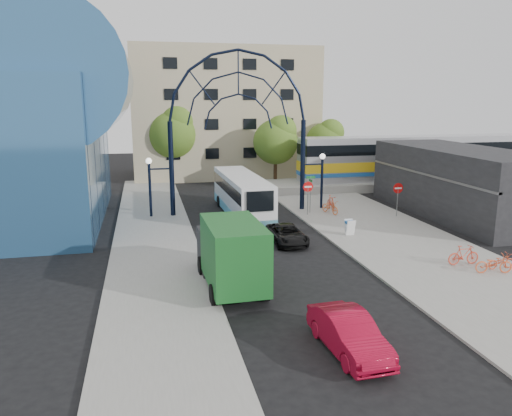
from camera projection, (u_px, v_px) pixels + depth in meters
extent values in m
plane|color=black|center=(292.00, 275.00, 24.78)|extent=(120.00, 120.00, 0.00)
cube|color=gray|center=(399.00, 242.00, 30.29)|extent=(8.00, 56.00, 0.12)
cube|color=gray|center=(156.00, 248.00, 29.10)|extent=(5.00, 50.00, 0.12)
cylinder|color=black|center=(172.00, 170.00, 36.31)|extent=(0.36, 0.36, 7.00)
cylinder|color=black|center=(303.00, 166.00, 38.44)|extent=(0.36, 0.36, 7.00)
cylinder|color=black|center=(150.00, 191.00, 36.29)|extent=(0.20, 0.20, 4.00)
cylinder|color=black|center=(322.00, 184.00, 39.10)|extent=(0.20, 0.20, 4.00)
sphere|color=white|center=(149.00, 161.00, 35.81)|extent=(0.44, 0.44, 0.44)
sphere|color=white|center=(323.00, 156.00, 38.63)|extent=(0.44, 0.44, 0.44)
cylinder|color=slate|center=(308.00, 200.00, 36.98)|extent=(0.06, 0.06, 2.20)
cylinder|color=red|center=(308.00, 187.00, 36.76)|extent=(0.80, 0.04, 0.80)
cube|color=white|center=(308.00, 187.00, 36.74)|extent=(0.55, 0.02, 0.12)
cylinder|color=slate|center=(397.00, 202.00, 36.40)|extent=(0.06, 0.06, 2.20)
cylinder|color=red|center=(398.00, 188.00, 36.18)|extent=(0.76, 0.04, 0.76)
cube|color=white|center=(398.00, 188.00, 36.15)|extent=(0.55, 0.02, 0.12)
cylinder|color=slate|center=(310.00, 194.00, 37.57)|extent=(0.05, 0.05, 2.80)
cube|color=#146626|center=(311.00, 177.00, 37.29)|extent=(0.70, 0.03, 0.18)
cube|color=#146626|center=(311.00, 181.00, 37.35)|extent=(0.03, 0.70, 0.18)
cube|color=white|center=(351.00, 228.00, 31.37)|extent=(0.55, 0.26, 0.99)
cube|color=white|center=(349.00, 227.00, 31.70)|extent=(0.55, 0.26, 0.99)
cube|color=#1E59A5|center=(350.00, 222.00, 31.47)|extent=(0.55, 0.42, 0.14)
cylinder|color=#2E5D8C|center=(65.00, 78.00, 34.37)|extent=(9.00, 16.00, 9.00)
cube|color=black|center=(460.00, 182.00, 37.19)|extent=(6.00, 16.00, 5.00)
cube|color=tan|center=(222.00, 113.00, 57.06)|extent=(20.00, 12.00, 14.00)
cube|color=gray|center=(420.00, 182.00, 49.93)|extent=(32.00, 5.00, 0.80)
cube|color=#B7B7BC|center=(422.00, 157.00, 49.39)|extent=(25.00, 3.00, 4.20)
cube|color=gold|center=(422.00, 163.00, 49.52)|extent=(25.10, 3.05, 0.90)
cube|color=black|center=(423.00, 147.00, 49.18)|extent=(25.05, 3.05, 1.00)
cube|color=#1E59A5|center=(421.00, 170.00, 49.67)|extent=(25.10, 3.05, 0.35)
cylinder|color=#382314|center=(275.00, 172.00, 50.57)|extent=(0.36, 0.36, 2.52)
sphere|color=#3C5717|center=(276.00, 142.00, 49.91)|extent=(4.48, 4.48, 4.48)
sphere|color=#3C5717|center=(281.00, 131.00, 49.49)|extent=(3.08, 3.08, 3.08)
cylinder|color=#382314|center=(173.00, 168.00, 52.21)|extent=(0.36, 0.36, 2.88)
sphere|color=#3C5717|center=(172.00, 134.00, 51.46)|extent=(5.12, 5.12, 5.12)
sphere|color=#3C5717|center=(177.00, 122.00, 51.00)|extent=(3.52, 3.52, 3.52)
cylinder|color=#382314|center=(324.00, 169.00, 53.78)|extent=(0.36, 0.36, 2.34)
sphere|color=#3C5717|center=(325.00, 142.00, 53.16)|extent=(4.16, 4.16, 4.16)
sphere|color=#3C5717|center=(331.00, 132.00, 52.76)|extent=(2.86, 2.86, 2.86)
cube|color=white|center=(242.00, 194.00, 37.17)|extent=(2.63, 10.87, 2.73)
cube|color=#61BDDA|center=(242.00, 208.00, 37.41)|extent=(2.66, 10.88, 0.66)
cube|color=black|center=(242.00, 186.00, 37.05)|extent=(2.68, 10.66, 0.85)
cube|color=black|center=(260.00, 201.00, 31.86)|extent=(1.78, 0.17, 1.32)
cube|color=black|center=(229.00, 184.00, 42.29)|extent=(2.26, 0.22, 1.51)
cylinder|color=black|center=(219.00, 201.00, 40.33)|extent=(0.28, 0.91, 0.90)
cylinder|color=black|center=(247.00, 200.00, 40.88)|extent=(0.28, 0.91, 0.90)
cylinder|color=black|center=(238.00, 223.00, 33.35)|extent=(0.28, 0.91, 0.90)
cylinder|color=black|center=(271.00, 221.00, 33.90)|extent=(0.28, 0.91, 0.90)
cube|color=black|center=(222.00, 251.00, 25.10)|extent=(2.32, 2.42, 2.17)
cube|color=black|center=(218.00, 236.00, 26.13)|extent=(1.98, 0.14, 0.99)
cube|color=#175A21|center=(234.00, 253.00, 22.13)|extent=(2.47, 4.59, 2.76)
cylinder|color=black|center=(201.00, 266.00, 24.69)|extent=(0.28, 0.95, 0.95)
cylinder|color=black|center=(246.00, 262.00, 25.22)|extent=(0.28, 0.95, 0.95)
cylinder|color=black|center=(213.00, 295.00, 21.04)|extent=(0.28, 0.95, 0.95)
cylinder|color=black|center=(265.00, 290.00, 21.57)|extent=(0.28, 0.95, 0.95)
imported|color=black|center=(287.00, 234.00, 30.15)|extent=(1.93, 4.10, 1.13)
imported|color=maroon|center=(349.00, 333.00, 17.13)|extent=(1.73, 4.29, 1.39)
imported|color=orange|center=(330.00, 207.00, 37.49)|extent=(1.16, 2.00, 0.99)
imported|color=#E24B2D|center=(331.00, 202.00, 38.80)|extent=(0.66, 1.87, 1.10)
imported|color=#CC4828|center=(501.00, 261.00, 25.30)|extent=(1.54, 0.61, 0.80)
imported|color=#D3402A|center=(464.00, 255.00, 25.86)|extent=(1.75, 0.54, 1.04)
imported|color=#EA5C2E|center=(494.00, 264.00, 24.63)|extent=(1.91, 0.99, 0.96)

